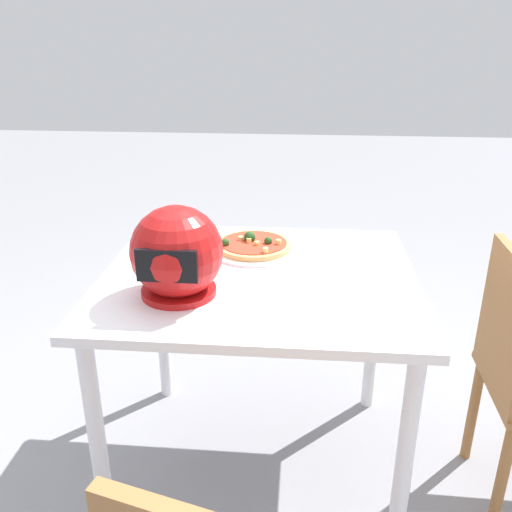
% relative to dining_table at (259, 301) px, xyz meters
% --- Properties ---
extents(ground_plane, '(14.00, 14.00, 0.00)m').
position_rel_dining_table_xyz_m(ground_plane, '(0.00, 0.00, -0.68)').
color(ground_plane, gray).
extents(dining_table, '(1.00, 0.88, 0.78)m').
position_rel_dining_table_xyz_m(dining_table, '(0.00, 0.00, 0.00)').
color(dining_table, white).
rests_on(dining_table, ground).
extents(pizza_plate, '(0.31, 0.31, 0.01)m').
position_rel_dining_table_xyz_m(pizza_plate, '(0.03, -0.19, 0.11)').
color(pizza_plate, white).
rests_on(pizza_plate, dining_table).
extents(pizza, '(0.27, 0.27, 0.05)m').
position_rel_dining_table_xyz_m(pizza, '(0.04, -0.19, 0.12)').
color(pizza, tan).
rests_on(pizza, pizza_plate).
extents(motorcycle_helmet, '(0.27, 0.27, 0.27)m').
position_rel_dining_table_xyz_m(motorcycle_helmet, '(0.22, 0.17, 0.23)').
color(motorcycle_helmet, '#B21414').
rests_on(motorcycle_helmet, dining_table).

